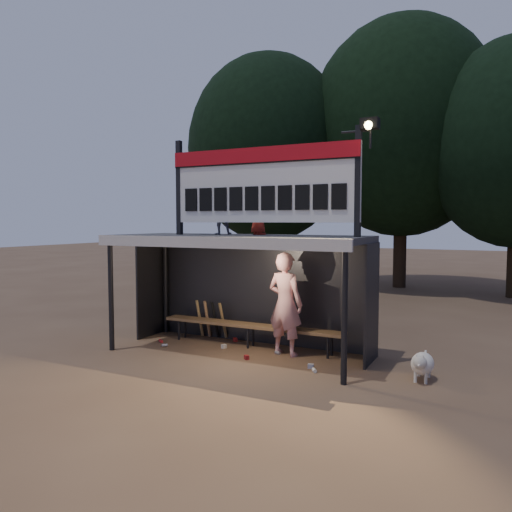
% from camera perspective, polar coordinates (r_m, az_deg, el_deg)
% --- Properties ---
extents(ground, '(80.00, 80.00, 0.00)m').
position_cam_1_polar(ground, '(9.99, -2.09, -11.05)').
color(ground, brown).
rests_on(ground, ground).
extents(player, '(0.80, 0.59, 2.00)m').
position_cam_1_polar(player, '(9.68, 3.36, -5.48)').
color(player, white).
rests_on(player, ground).
extents(child_a, '(0.56, 0.53, 0.92)m').
position_cam_1_polar(child_a, '(10.14, -4.05, 5.04)').
color(child_a, slate).
rests_on(child_a, dugout_shelter).
extents(child_b, '(0.53, 0.52, 0.93)m').
position_cam_1_polar(child_b, '(10.06, 0.27, 5.08)').
color(child_b, '#B22A1B').
rests_on(child_b, dugout_shelter).
extents(dugout_shelter, '(5.10, 2.08, 2.32)m').
position_cam_1_polar(dugout_shelter, '(9.89, -1.44, -0.33)').
color(dugout_shelter, '#38383A').
rests_on(dugout_shelter, ground).
extents(scoreboard_assembly, '(4.10, 0.27, 1.99)m').
position_cam_1_polar(scoreboard_assembly, '(9.41, 0.86, 8.46)').
color(scoreboard_assembly, black).
rests_on(scoreboard_assembly, dugout_shelter).
extents(bench, '(4.00, 0.35, 0.48)m').
position_cam_1_polar(bench, '(10.36, -0.63, -8.03)').
color(bench, olive).
rests_on(bench, ground).
extents(tree_left, '(6.46, 6.46, 9.27)m').
position_cam_1_polar(tree_left, '(20.59, 1.41, 12.16)').
color(tree_left, black).
rests_on(tree_left, ground).
extents(tree_mid, '(7.22, 7.22, 10.36)m').
position_cam_1_polar(tree_mid, '(20.61, 16.37, 13.82)').
color(tree_mid, '#312115').
rests_on(tree_mid, ground).
extents(dog, '(0.36, 0.81, 0.49)m').
position_cam_1_polar(dog, '(8.72, 18.45, -11.60)').
color(dog, white).
rests_on(dog, ground).
extents(bats, '(0.68, 0.35, 0.84)m').
position_cam_1_polar(bats, '(11.12, -5.15, -7.23)').
color(bats, '#9B7B48').
rests_on(bats, ground).
extents(litter, '(3.78, 1.45, 0.08)m').
position_cam_1_polar(litter, '(9.97, -2.01, -10.85)').
color(litter, red).
rests_on(litter, ground).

